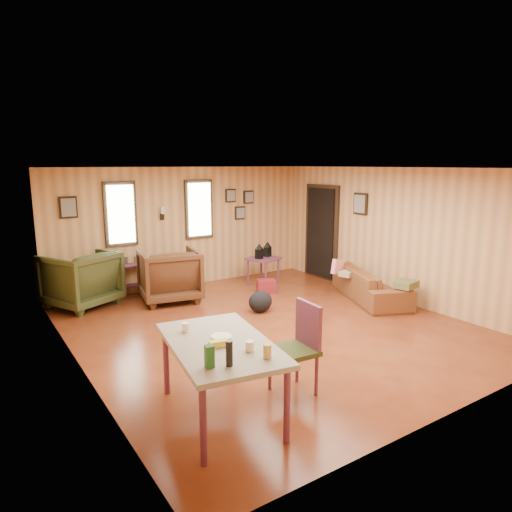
{
  "coord_description": "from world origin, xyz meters",
  "views": [
    {
      "loc": [
        -3.83,
        -5.41,
        2.46
      ],
      "look_at": [
        0.0,
        0.4,
        1.05
      ],
      "focal_mm": 32.0,
      "sensor_mm": 36.0,
      "label": 1
    }
  ],
  "objects_px": {
    "recliner_brown": "(169,273)",
    "end_table": "(132,273)",
    "recliner_green": "(81,277)",
    "sofa": "(371,279)",
    "side_table": "(263,256)",
    "dining_table": "(220,349)"
  },
  "relations": [
    {
      "from": "recliner_brown",
      "to": "end_table",
      "type": "height_order",
      "value": "recliner_brown"
    },
    {
      "from": "dining_table",
      "to": "recliner_brown",
      "type": "bearing_deg",
      "value": 83.46
    },
    {
      "from": "recliner_brown",
      "to": "end_table",
      "type": "xyz_separation_m",
      "value": [
        -0.42,
        0.82,
        -0.11
      ]
    },
    {
      "from": "recliner_brown",
      "to": "dining_table",
      "type": "relative_size",
      "value": 0.63
    },
    {
      "from": "recliner_green",
      "to": "dining_table",
      "type": "distance_m",
      "value": 4.48
    },
    {
      "from": "sofa",
      "to": "recliner_green",
      "type": "height_order",
      "value": "recliner_green"
    },
    {
      "from": "end_table",
      "to": "side_table",
      "type": "relative_size",
      "value": 0.83
    },
    {
      "from": "recliner_brown",
      "to": "side_table",
      "type": "bearing_deg",
      "value": -170.07
    },
    {
      "from": "recliner_brown",
      "to": "dining_table",
      "type": "distance_m",
      "value": 4.1
    },
    {
      "from": "recliner_green",
      "to": "end_table",
      "type": "distance_m",
      "value": 1.06
    },
    {
      "from": "recliner_green",
      "to": "side_table",
      "type": "distance_m",
      "value": 3.51
    },
    {
      "from": "recliner_brown",
      "to": "recliner_green",
      "type": "bearing_deg",
      "value": -9.44
    },
    {
      "from": "recliner_brown",
      "to": "sofa",
      "type": "bearing_deg",
      "value": 158.9
    },
    {
      "from": "recliner_green",
      "to": "dining_table",
      "type": "relative_size",
      "value": 0.65
    },
    {
      "from": "side_table",
      "to": "sofa",
      "type": "bearing_deg",
      "value": -60.57
    },
    {
      "from": "dining_table",
      "to": "recliner_green",
      "type": "bearing_deg",
      "value": 103.2
    },
    {
      "from": "sofa",
      "to": "side_table",
      "type": "relative_size",
      "value": 2.21
    },
    {
      "from": "end_table",
      "to": "side_table",
      "type": "bearing_deg",
      "value": -19.34
    },
    {
      "from": "recliner_green",
      "to": "end_table",
      "type": "bearing_deg",
      "value": 170.79
    },
    {
      "from": "sofa",
      "to": "end_table",
      "type": "distance_m",
      "value": 4.5
    },
    {
      "from": "recliner_brown",
      "to": "side_table",
      "type": "relative_size",
      "value": 1.18
    },
    {
      "from": "recliner_brown",
      "to": "end_table",
      "type": "relative_size",
      "value": 1.43
    }
  ]
}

